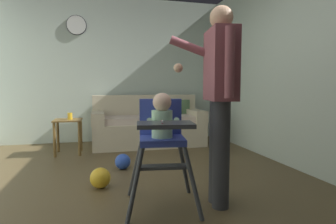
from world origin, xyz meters
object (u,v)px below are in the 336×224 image
couch (148,125)px  toy_ball_second (123,162)px  wall_clock (76,25)px  toy_ball (100,178)px  side_table (68,129)px  sippy_cup (70,116)px  high_chair (162,129)px  adult_standing (219,95)px

couch → toy_ball_second: size_ratio=9.96×
wall_clock → toy_ball: bearing=-81.8°
side_table → wall_clock: wall_clock is taller
toy_ball → couch: bearing=67.4°
couch → toy_ball: size_ratio=9.30×
toy_ball_second → sippy_cup: 1.30m
high_chair → side_table: high_chair is taller
adult_standing → couch: bearing=-78.0°
couch → toy_ball_second: couch is taller
toy_ball_second → side_table: side_table is taller
high_chair → toy_ball: (-0.50, 0.57, -0.55)m
couch → wall_clock: (-1.19, 0.48, 1.76)m
high_chair → adult_standing: size_ratio=0.58×
adult_standing → sippy_cup: size_ratio=16.51×
toy_ball_second → wall_clock: 2.82m
couch → toy_ball: 2.17m
high_chair → toy_ball: size_ratio=4.72×
adult_standing → toy_ball_second: adult_standing is taller
sippy_cup → wall_clock: 1.76m
high_chair → wall_clock: size_ratio=2.75×
toy_ball → sippy_cup: sippy_cup is taller
side_table → sippy_cup: sippy_cup is taller
toy_ball → toy_ball_second: toy_ball is taller
high_chair → wall_clock: bearing=-156.3°
side_table → wall_clock: bearing=83.6°
side_table → high_chair: bearing=-66.1°
toy_ball → sippy_cup: size_ratio=2.03×
adult_standing → wall_clock: wall_clock is taller
toy_ball → side_table: bearing=106.1°
adult_standing → sippy_cup: (-1.39, 2.22, -0.37)m
toy_ball_second → sippy_cup: size_ratio=1.90×
toy_ball → toy_ball_second: size_ratio=1.07×
adult_standing → sippy_cup: 2.65m
high_chair → sippy_cup: 2.34m
toy_ball_second → side_table: size_ratio=0.36×
toy_ball → wall_clock: (-0.36, 2.47, 1.99)m
adult_standing → high_chair: bearing=0.3°
adult_standing → sippy_cup: bearing=-49.0°
couch → toy_ball_second: 1.53m
sippy_cup → adult_standing: bearing=-57.9°
toy_ball_second → sippy_cup: bearing=124.8°
couch → wall_clock: size_ratio=5.42×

